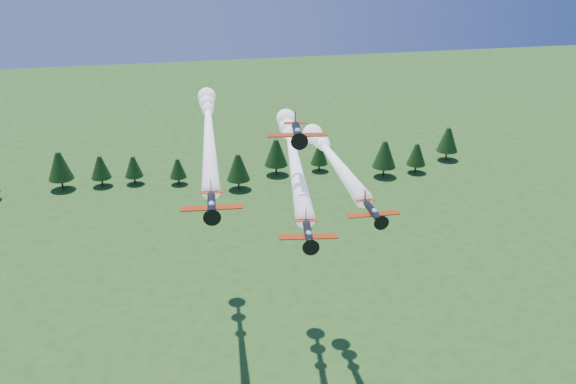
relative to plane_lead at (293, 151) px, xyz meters
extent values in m
cylinder|color=black|center=(-4.73, -29.74, 0.00)|extent=(1.79, 5.36, 0.98)
cone|color=black|center=(-5.22, -32.78, 0.00)|extent=(1.10, 1.02, 0.98)
cone|color=black|center=(-5.31, -33.35, 0.00)|extent=(0.49, 0.50, 0.43)
cylinder|color=black|center=(-5.33, -33.52, 0.00)|extent=(2.03, 0.36, 2.05)
cube|color=#B8320C|center=(-4.79, -30.12, -0.31)|extent=(7.34, 2.44, 0.12)
cube|color=#B8320C|center=(-4.19, -26.31, 0.05)|extent=(2.93, 1.26, 0.07)
cube|color=#B8320C|center=(-4.17, -26.22, 0.83)|extent=(0.23, 0.93, 1.42)
ellipsoid|color=#96C3E8|center=(-4.87, -30.61, 0.39)|extent=(0.88, 1.27, 0.61)
sphere|color=white|center=(1.38, 8.69, 0.00)|extent=(2.30, 2.30, 2.30)
sphere|color=white|center=(2.16, 13.58, 0.00)|extent=(3.00, 3.00, 3.00)
sphere|color=white|center=(2.94, 18.47, 0.00)|extent=(3.70, 3.70, 3.70)
cylinder|color=black|center=(-15.59, -21.83, 1.45)|extent=(1.58, 5.86, 1.07)
cone|color=black|center=(-15.88, -25.19, 1.45)|extent=(1.15, 1.05, 1.07)
cone|color=black|center=(-15.94, -25.83, 1.45)|extent=(0.51, 0.52, 0.47)
cylinder|color=black|center=(-15.96, -26.01, 1.45)|extent=(2.24, 0.24, 2.25)
cube|color=#B8320C|center=(-15.62, -22.26, 1.10)|extent=(8.02, 2.14, 0.13)
cube|color=#B8320C|center=(-15.25, -18.04, 1.50)|extent=(3.17, 1.18, 0.07)
cube|color=#B8320C|center=(-15.24, -17.93, 2.36)|extent=(0.19, 1.02, 1.55)
ellipsoid|color=#96C3E8|center=(-15.67, -22.79, 1.88)|extent=(0.88, 1.35, 0.67)
sphere|color=white|center=(-11.68, 22.15, 1.45)|extent=(2.30, 2.30, 2.30)
sphere|color=white|center=(-11.19, 27.77, 1.45)|extent=(3.00, 3.00, 3.00)
sphere|color=white|center=(-10.69, 33.39, 1.45)|extent=(3.70, 3.70, 3.70)
cylinder|color=black|center=(6.30, -21.90, -1.65)|extent=(1.13, 5.38, 0.99)
cone|color=black|center=(6.22, -25.02, -1.65)|extent=(1.01, 0.92, 0.99)
cone|color=black|center=(6.21, -25.61, -1.65)|extent=(0.45, 0.46, 0.44)
cylinder|color=black|center=(6.20, -25.78, -1.65)|extent=(2.08, 0.09, 2.08)
cube|color=#B8320C|center=(6.29, -22.29, -1.96)|extent=(7.37, 1.53, 0.12)
cube|color=#B8320C|center=(6.39, -18.38, -1.60)|extent=(2.90, 0.92, 0.07)
cube|color=#B8320C|center=(6.40, -18.28, -0.80)|extent=(0.11, 0.94, 1.44)
ellipsoid|color=#96C3E8|center=(6.28, -22.79, -1.25)|extent=(0.74, 1.21, 0.62)
sphere|color=white|center=(7.04, 6.53, -1.65)|extent=(2.30, 2.30, 2.30)
sphere|color=white|center=(7.12, 10.00, -1.65)|extent=(3.00, 3.00, 3.00)
sphere|color=white|center=(7.21, 13.46, -1.65)|extent=(3.70, 3.70, 3.70)
cylinder|color=black|center=(-2.59, -14.26, 7.95)|extent=(2.06, 6.21, 1.13)
cone|color=black|center=(-3.14, -17.78, 7.95)|extent=(1.28, 1.18, 1.13)
cone|color=black|center=(-3.25, -18.45, 7.95)|extent=(0.57, 0.58, 0.50)
cylinder|color=black|center=(-3.28, -18.64, 7.95)|extent=(2.35, 0.41, 2.38)
cube|color=#B8320C|center=(-2.66, -14.71, 7.59)|extent=(8.51, 2.80, 0.14)
cube|color=#B8320C|center=(-1.97, -10.29, 8.01)|extent=(3.39, 1.46, 0.08)
cube|color=#B8320C|center=(-1.95, -10.18, 8.91)|extent=(0.27, 1.08, 1.64)
ellipsoid|color=#96C3E8|center=(-2.75, -15.27, 8.40)|extent=(1.01, 1.47, 0.71)
cylinder|color=#382314|center=(-39.02, 92.42, -38.63)|extent=(0.60, 0.60, 2.68)
cone|color=black|center=(-39.02, 92.42, -33.85)|extent=(6.12, 6.12, 6.89)
cylinder|color=#382314|center=(48.00, 81.80, -38.35)|extent=(0.60, 0.60, 3.26)
cone|color=black|center=(48.00, 81.80, -32.53)|extent=(7.44, 7.44, 8.37)
cylinder|color=#382314|center=(29.23, 90.81, -38.73)|extent=(0.60, 0.60, 2.48)
cone|color=black|center=(29.23, 90.81, -34.30)|extent=(5.67, 5.67, 6.38)
cylinder|color=#382314|center=(15.00, 90.58, -38.34)|extent=(0.60, 0.60, 3.26)
cone|color=black|center=(15.00, 90.58, -32.52)|extent=(7.45, 7.45, 8.38)
cylinder|color=#382314|center=(-16.03, 89.02, -38.84)|extent=(0.60, 0.60, 2.28)
cone|color=black|center=(-16.03, 89.02, -34.77)|extent=(5.20, 5.20, 5.85)
cylinder|color=#382314|center=(1.53, 81.08, -38.43)|extent=(0.60, 0.60, 3.09)
cone|color=black|center=(1.53, 81.08, -32.91)|extent=(7.07, 7.07, 7.95)
cylinder|color=#382314|center=(-50.65, 92.40, -38.33)|extent=(0.60, 0.60, 3.29)
cone|color=black|center=(-50.65, 92.40, -32.45)|extent=(7.53, 7.53, 8.47)
cylinder|color=#382314|center=(74.25, 91.96, -38.41)|extent=(0.60, 0.60, 3.13)
cone|color=black|center=(74.25, 91.96, -32.81)|extent=(7.16, 7.16, 8.06)
cylinder|color=#382314|center=(59.32, 82.91, -38.62)|extent=(0.60, 0.60, 2.70)
cone|color=black|center=(59.32, 82.91, -33.80)|extent=(6.18, 6.18, 6.95)
cylinder|color=#382314|center=(-29.27, 92.20, -38.74)|extent=(0.60, 0.60, 2.46)
cone|color=black|center=(-29.27, 92.20, -34.34)|extent=(5.63, 5.63, 6.34)
camera|label=1|loc=(-21.92, -97.41, 34.92)|focal=40.00mm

